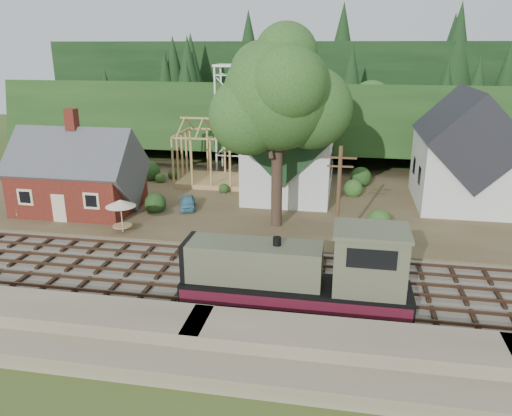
% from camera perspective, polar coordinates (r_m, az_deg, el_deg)
% --- Properties ---
extents(ground, '(140.00, 140.00, 0.00)m').
position_cam_1_polar(ground, '(32.76, -3.69, -8.13)').
color(ground, '#384C1E').
rests_on(ground, ground).
extents(embankment, '(64.00, 5.00, 1.60)m').
position_cam_1_polar(embankment, '(25.72, -8.42, -16.34)').
color(embankment, '#7F7259').
rests_on(embankment, ground).
extents(railroad_bed, '(64.00, 11.00, 0.16)m').
position_cam_1_polar(railroad_bed, '(32.72, -3.69, -8.00)').
color(railroad_bed, '#726B5B').
rests_on(railroad_bed, ground).
extents(village_flat, '(64.00, 26.00, 0.30)m').
position_cam_1_polar(village_flat, '(49.16, 1.34, 1.20)').
color(village_flat, brown).
rests_on(village_flat, ground).
extents(hillside, '(70.00, 28.96, 12.74)m').
position_cam_1_polar(hillside, '(72.30, 4.36, 6.54)').
color(hillside, '#1E3F19').
rests_on(hillside, ground).
extents(ridge, '(80.00, 20.00, 12.00)m').
position_cam_1_polar(ridge, '(87.97, 5.50, 8.59)').
color(ridge, black).
rests_on(ridge, ground).
extents(depot, '(10.80, 7.41, 9.00)m').
position_cam_1_polar(depot, '(47.20, -19.65, 3.27)').
color(depot, '#571613').
rests_on(depot, village_flat).
extents(church, '(8.40, 15.17, 13.00)m').
position_cam_1_polar(church, '(49.31, 4.01, 7.23)').
color(church, silver).
rests_on(church, village_flat).
extents(farmhouse, '(8.40, 10.80, 10.60)m').
position_cam_1_polar(farmhouse, '(49.58, 22.69, 5.56)').
color(farmhouse, silver).
rests_on(farmhouse, village_flat).
extents(timber_frame, '(8.20, 6.20, 6.99)m').
position_cam_1_polar(timber_frame, '(53.38, -4.36, 5.97)').
color(timber_frame, tan).
rests_on(timber_frame, village_flat).
extents(lattice_tower, '(3.20, 3.20, 12.12)m').
position_cam_1_polar(lattice_tower, '(58.18, -3.00, 13.74)').
color(lattice_tower, silver).
rests_on(lattice_tower, village_flat).
extents(big_tree, '(10.90, 8.40, 14.70)m').
position_cam_1_polar(big_tree, '(39.11, 2.78, 11.87)').
color(big_tree, '#38281E').
rests_on(big_tree, village_flat).
extents(telegraph_pole_near, '(2.20, 0.28, 8.00)m').
position_cam_1_polar(telegraph_pole_near, '(35.18, 9.38, 0.98)').
color(telegraph_pole_near, '#4C331E').
rests_on(telegraph_pole_near, ground).
extents(locomotive, '(12.69, 3.17, 5.06)m').
position_cam_1_polar(locomotive, '(28.32, 5.49, -7.60)').
color(locomotive, black).
rests_on(locomotive, railroad_bed).
extents(car_blue, '(2.26, 3.61, 1.15)m').
position_cam_1_polar(car_blue, '(45.71, -7.83, 0.65)').
color(car_blue, '#559CB8').
rests_on(car_blue, village_flat).
extents(car_green, '(3.73, 2.21, 1.16)m').
position_cam_1_polar(car_green, '(47.20, -23.51, -0.15)').
color(car_green, '#85AA75').
rests_on(car_green, village_flat).
extents(car_red, '(4.75, 2.58, 1.27)m').
position_cam_1_polar(car_red, '(49.02, 22.67, 0.66)').
color(car_red, red).
rests_on(car_red, village_flat).
extents(patio_set, '(2.38, 2.38, 2.65)m').
position_cam_1_polar(patio_set, '(40.54, -15.22, 0.39)').
color(patio_set, silver).
rests_on(patio_set, village_flat).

